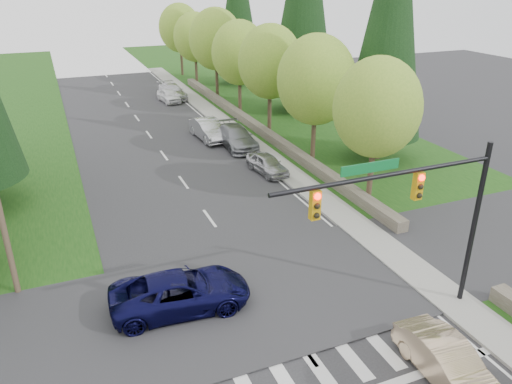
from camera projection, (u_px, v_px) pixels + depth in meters
grass_east at (365, 160)px, 35.52m from camera, size 14.00×110.00×0.06m
cross_street at (264, 293)px, 20.85m from camera, size 120.00×8.00×0.10m
sidewalk_east at (275, 162)px, 35.06m from camera, size 1.80×80.00×0.13m
curb_east at (264, 163)px, 34.77m from camera, size 0.20×80.00×0.13m
stone_wall_north at (254, 126)px, 42.30m from camera, size 0.70×40.00×0.70m
traffic_signal at (419, 201)px, 17.40m from camera, size 8.70×0.37×6.80m
decid_tree_0 at (377, 108)px, 26.87m from camera, size 4.80×4.80×8.37m
decid_tree_1 at (316, 80)px, 32.73m from camera, size 5.20×5.20×8.80m
decid_tree_2 at (270, 62)px, 38.52m from camera, size 5.00×5.00×8.82m
decid_tree_3 at (239, 53)px, 44.58m from camera, size 5.00×5.00×8.55m
decid_tree_4 at (216, 39)px, 50.37m from camera, size 5.40×5.40×9.18m
decid_tree_5 at (195, 37)px, 56.42m from camera, size 4.80×4.80×8.30m
decid_tree_6 at (180, 28)px, 62.24m from camera, size 5.20×5.20×8.86m
conifer_e_a at (391, 15)px, 31.92m from camera, size 5.44×5.44×17.80m
conifer_e_c at (238, 1)px, 55.77m from camera, size 5.10×5.10×16.80m
sedan_champagne at (447, 362)px, 16.22m from camera, size 1.62×4.23×1.38m
suv_navy at (181, 292)px, 19.65m from camera, size 5.70×2.98×1.53m
parked_car_a at (267, 164)px, 33.06m from camera, size 1.98×3.94×1.29m
parked_car_b at (237, 137)px, 37.93m from camera, size 2.37×5.47×1.57m
parked_car_c at (208, 129)px, 39.73m from camera, size 2.04×4.95×1.59m
parked_car_d at (169, 96)px, 51.17m from camera, size 2.01×4.02×1.32m
parked_car_e at (172, 91)px, 52.53m from camera, size 2.47×5.29×1.50m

